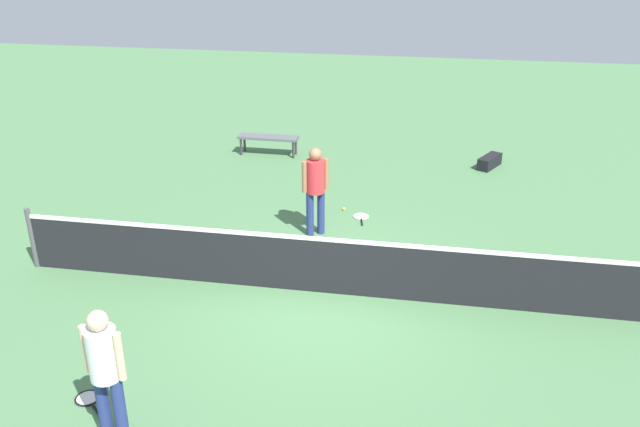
{
  "coord_description": "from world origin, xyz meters",
  "views": [
    {
      "loc": [
        -1.51,
        8.97,
        5.44
      ],
      "look_at": [
        0.27,
        -1.04,
        0.9
      ],
      "focal_mm": 37.16,
      "sensor_mm": 36.0,
      "label": 1
    }
  ],
  "objects": [
    {
      "name": "player_near_side",
      "position": [
        0.54,
        -2.08,
        1.01
      ],
      "size": [
        0.49,
        0.47,
        1.7
      ],
      "color": "navy",
      "rests_on": "ground_plane"
    },
    {
      "name": "equipment_bag",
      "position": [
        -2.9,
        -6.45,
        0.14
      ],
      "size": [
        0.62,
        0.84,
        0.28
      ],
      "color": "black",
      "rests_on": "ground_plane"
    },
    {
      "name": "courtside_bench",
      "position": [
        2.54,
        -6.39,
        0.42
      ],
      "size": [
        1.5,
        0.42,
        0.48
      ],
      "color": "#595960",
      "rests_on": "ground_plane"
    },
    {
      "name": "player_far_side",
      "position": [
        1.82,
        3.6,
        1.01
      ],
      "size": [
        0.53,
        0.39,
        1.7
      ],
      "color": "navy",
      "rests_on": "ground_plane"
    },
    {
      "name": "court_net",
      "position": [
        0.0,
        0.0,
        0.5
      ],
      "size": [
        10.09,
        0.09,
        1.07
      ],
      "color": "#4C4C51",
      "rests_on": "ground_plane"
    },
    {
      "name": "tennis_ball_by_net",
      "position": [
        0.17,
        -3.26,
        0.03
      ],
      "size": [
        0.07,
        0.07,
        0.07
      ],
      "primitive_type": "sphere",
      "color": "#C6E033",
      "rests_on": "ground_plane"
    },
    {
      "name": "ground_plane",
      "position": [
        0.0,
        0.0,
        0.0
      ],
      "size": [
        40.0,
        40.0,
        0.0
      ],
      "primitive_type": "plane",
      "color": "#4C7A4C"
    },
    {
      "name": "tennis_racket_far_player",
      "position": [
        2.45,
        3.05,
        0.01
      ],
      "size": [
        0.55,
        0.51,
        0.03
      ],
      "color": "black",
      "rests_on": "ground_plane"
    },
    {
      "name": "tennis_ball_near_player",
      "position": [
        0.54,
        -0.51,
        0.03
      ],
      "size": [
        0.07,
        0.07,
        0.07
      ],
      "primitive_type": "sphere",
      "color": "#C6E033",
      "rests_on": "ground_plane"
    },
    {
      "name": "tennis_racket_near_player",
      "position": [
        -0.22,
        -2.97,
        0.01
      ],
      "size": [
        0.36,
        0.6,
        0.03
      ],
      "color": "white",
      "rests_on": "ground_plane"
    },
    {
      "name": "tennis_ball_midcourt",
      "position": [
        0.75,
        -2.59,
        0.03
      ],
      "size": [
        0.07,
        0.07,
        0.07
      ],
      "primitive_type": "sphere",
      "color": "#C6E033",
      "rests_on": "ground_plane"
    }
  ]
}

